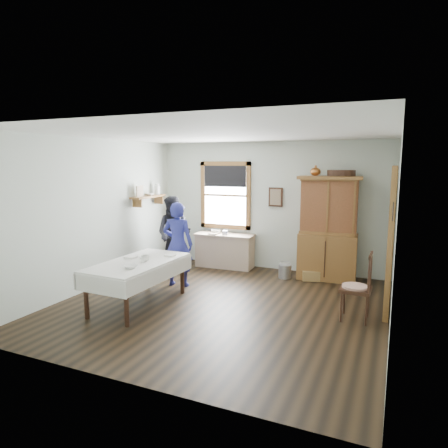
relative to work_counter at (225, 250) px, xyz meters
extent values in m
cube|color=black|center=(0.90, -2.20, -0.36)|extent=(5.00, 5.00, 0.01)
cube|color=silver|center=(0.90, -2.20, 2.33)|extent=(5.00, 5.00, 0.01)
cube|color=beige|center=(0.90, 0.30, 0.98)|extent=(5.00, 0.01, 2.70)
cube|color=beige|center=(0.90, -4.70, 0.98)|extent=(5.00, 0.01, 2.70)
cube|color=beige|center=(-1.60, -2.20, 0.98)|extent=(0.01, 5.00, 2.70)
cube|color=beige|center=(3.40, -2.20, 0.98)|extent=(0.01, 5.00, 2.70)
cube|color=white|center=(-0.10, 0.28, 1.18)|extent=(1.00, 0.02, 1.30)
cube|color=olive|center=(-0.10, 0.26, 1.88)|extent=(1.18, 0.06, 0.09)
cube|color=olive|center=(-0.10, 0.26, 0.49)|extent=(1.18, 0.06, 0.09)
cube|color=olive|center=(-0.65, 0.26, 1.18)|extent=(0.09, 0.06, 1.48)
cube|color=olive|center=(0.44, 0.26, 1.18)|extent=(0.09, 0.06, 1.48)
cube|color=black|center=(-0.10, 0.24, 1.60)|extent=(0.98, 0.03, 0.46)
cube|color=#3F362D|center=(3.37, -1.35, 0.68)|extent=(0.03, 0.90, 2.10)
cube|color=olive|center=(3.34, -1.86, 0.68)|extent=(0.08, 0.12, 2.10)
cube|color=olive|center=(3.34, -0.84, 0.68)|extent=(0.08, 0.12, 2.10)
cube|color=olive|center=(3.34, -1.35, 1.79)|extent=(0.08, 1.14, 0.12)
cube|color=olive|center=(-1.47, -0.70, 1.18)|extent=(0.24, 1.00, 0.04)
cube|color=olive|center=(-1.47, -1.10, 1.08)|extent=(0.22, 0.03, 0.18)
cube|color=olive|center=(-1.47, -0.30, 1.08)|extent=(0.22, 0.03, 0.18)
cube|color=tan|center=(-1.47, -1.00, 1.31)|extent=(0.03, 0.22, 0.24)
cylinder|color=white|center=(-1.47, -0.35, 1.31)|extent=(0.12, 0.12, 0.22)
cube|color=#351C12|center=(1.05, 0.26, 1.18)|extent=(0.30, 0.04, 0.40)
torus|color=black|center=(3.35, -1.90, 1.35)|extent=(0.01, 0.27, 0.27)
cube|color=tan|center=(0.00, 0.00, 0.00)|extent=(1.30, 0.54, 0.73)
cube|color=olive|center=(2.20, -0.05, 0.64)|extent=(1.22, 0.63, 2.01)
cube|color=white|center=(-0.32, -2.73, -0.01)|extent=(1.00, 1.82, 0.72)
cube|color=#351C12|center=(2.92, -1.97, 0.14)|extent=(0.47, 0.47, 1.01)
cube|color=#A3A7AC|center=(1.44, -0.31, -0.23)|extent=(0.30, 0.30, 0.27)
cube|color=tan|center=(1.94, -0.25, -0.27)|extent=(0.38, 0.32, 0.19)
imported|color=navy|center=(-0.26, -1.57, 0.36)|extent=(0.58, 0.43, 1.45)
imported|color=black|center=(-0.85, -0.70, 0.36)|extent=(0.78, 0.64, 1.46)
imported|color=white|center=(-0.22, -2.67, 0.40)|extent=(0.17, 0.17, 0.10)
imported|color=white|center=(-0.20, -2.76, 0.39)|extent=(0.12, 0.12, 0.09)
imported|color=white|center=(-0.17, -3.12, 0.38)|extent=(0.27, 0.27, 0.05)
imported|color=#7F6D54|center=(-0.30, -0.08, 0.38)|extent=(0.17, 0.22, 0.02)
imported|color=white|center=(-0.24, 0.05, 0.40)|extent=(0.28, 0.28, 0.07)
imported|color=white|center=(-1.47, -0.65, 1.23)|extent=(0.22, 0.22, 0.05)
camera|label=1|loc=(3.39, -7.82, 1.90)|focal=32.00mm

